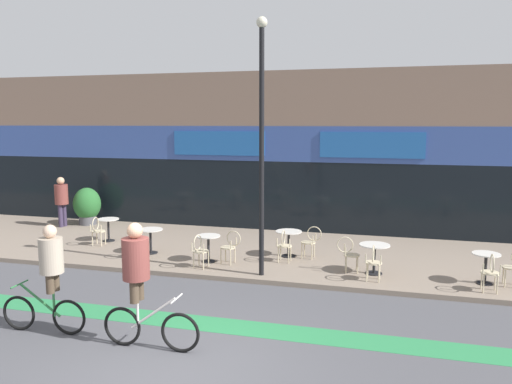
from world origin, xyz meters
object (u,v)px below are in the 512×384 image
object	(u,v)px
cyclist_1	(49,271)
cafe_chair_4_near	(373,260)
planter_pot	(87,205)
cafe_chair_1_near	(140,241)
bistro_table_4	(374,253)
cafe_chair_0_near	(97,229)
cafe_chair_2_side	(230,245)
cafe_chair_5_near	(491,270)
cafe_chair_3_near	(284,244)
cafe_chair_3_side	(311,240)
bistro_table_2	(208,243)
cafe_chair_2_near	(199,249)
cafe_chair_4_side	(349,252)
bistro_table_3	(289,238)
lamp_post	(262,133)
pedestrian_near_end	(61,197)
cyclist_0	(139,276)
bistro_table_0	(108,225)
bistro_table_5	(486,262)
bistro_table_1	(150,236)

from	to	relation	value
cyclist_1	cafe_chair_4_near	bearing A→B (deg)	-146.53
planter_pot	cafe_chair_4_near	bearing A→B (deg)	-21.52
cafe_chair_1_near	bistro_table_4	bearing A→B (deg)	-86.88
cafe_chair_0_near	cafe_chair_4_near	xyz separation A→B (m)	(8.21, -1.35, 0.00)
cafe_chair_2_side	cafe_chair_5_near	size ratio (longest dim) A/B	1.00
cafe_chair_1_near	planter_pot	size ratio (longest dim) A/B	0.66
cafe_chair_3_near	cafe_chair_3_side	world-z (taller)	same
cafe_chair_5_near	bistro_table_2	bearing A→B (deg)	85.02
cafe_chair_2_near	cafe_chair_4_side	bearing A→B (deg)	-72.19
cafe_chair_4_side	cafe_chair_2_side	bearing A→B (deg)	172.98
cafe_chair_2_side	cafe_chair_3_side	world-z (taller)	same
bistro_table_3	planter_pot	size ratio (longest dim) A/B	0.54
cafe_chair_4_near	cyclist_1	world-z (taller)	cyclist_1
cafe_chair_2_side	cafe_chair_4_near	xyz separation A→B (m)	(3.71, -0.55, 0.00)
bistro_table_2	cafe_chair_5_near	distance (m)	6.89
bistro_table_2	cafe_chair_2_near	xyz separation A→B (m)	(-0.01, -0.63, 0.00)
cafe_chair_4_side	lamp_post	bearing A→B (deg)	-166.76
cafe_chair_4_near	cyclist_1	size ratio (longest dim) A/B	0.44
planter_pot	pedestrian_near_end	world-z (taller)	pedestrian_near_end
cafe_chair_3_near	cyclist_0	distance (m)	5.60
cafe_chair_4_near	bistro_table_2	bearing A→B (deg)	85.26
cafe_chair_1_near	cafe_chair_2_near	xyz separation A→B (m)	(1.91, -0.41, 0.00)
bistro_table_0	cafe_chair_2_near	distance (m)	4.38
cyclist_0	pedestrian_near_end	bearing A→B (deg)	131.79
cafe_chair_3_side	planter_pot	size ratio (longest dim) A/B	0.66
bistro_table_5	bistro_table_0	bearing A→B (deg)	172.08
bistro_table_2	bistro_table_5	world-z (taller)	bistro_table_5
bistro_table_4	cafe_chair_3_side	size ratio (longest dim) A/B	0.83
bistro_table_3	cafe_chair_5_near	distance (m)	5.20
cafe_chair_1_near	cafe_chair_2_side	distance (m)	2.55
bistro_table_5	cafe_chair_4_side	xyz separation A→B (m)	(-3.14, 0.14, 0.00)
bistro_table_3	cyclist_0	bearing A→B (deg)	-102.79
bistro_table_3	cafe_chair_2_side	size ratio (longest dim) A/B	0.81
bistro_table_4	cafe_chair_3_side	world-z (taller)	cafe_chair_3_side
bistro_table_4	cafe_chair_2_near	distance (m)	4.40
bistro_table_2	cafe_chair_2_side	bearing A→B (deg)	-0.90
bistro_table_1	pedestrian_near_end	bearing A→B (deg)	151.91
cafe_chair_0_near	bistro_table_5	bearing A→B (deg)	-100.48
cafe_chair_3_side	bistro_table_5	bearing A→B (deg)	169.68
cafe_chair_2_near	cafe_chair_2_side	bearing A→B (deg)	-38.44
cafe_chair_5_near	cyclist_1	distance (m)	9.11
bistro_table_4	pedestrian_near_end	size ratio (longest dim) A/B	0.42
cafe_chair_2_near	cyclist_0	world-z (taller)	cyclist_0
cyclist_1	cafe_chair_2_near	bearing A→B (deg)	-110.40
pedestrian_near_end	cafe_chair_4_near	bearing A→B (deg)	-8.68
cafe_chair_4_side	cafe_chair_5_near	xyz separation A→B (m)	(3.14, -0.76, 0.00)
bistro_table_5	planter_pot	size ratio (longest dim) A/B	0.54
bistro_table_1	cyclist_1	xyz separation A→B (m)	(0.65, -5.22, 0.55)
lamp_post	bistro_table_5	bearing A→B (deg)	7.36
lamp_post	bistro_table_1	bearing A→B (deg)	161.99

